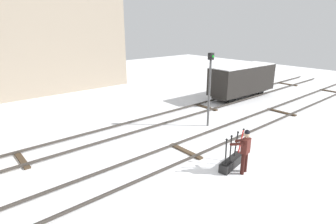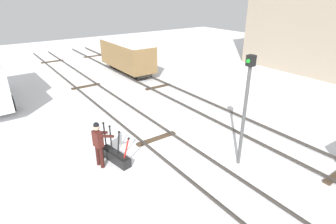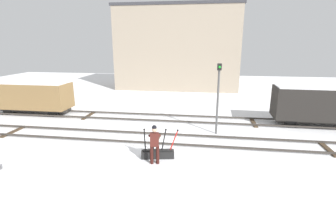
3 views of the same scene
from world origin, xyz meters
TOP-DOWN VIEW (x-y plane):
  - ground_plane at (0.00, 0.00)m, footprint 60.00×60.00m
  - track_main_line at (0.00, 0.00)m, footprint 44.00×1.94m
  - track_siding_near at (0.00, 3.98)m, footprint 44.00×1.94m
  - switch_lever_frame at (0.48, -2.18)m, footprint 1.74×0.62m
  - rail_worker at (0.45, -2.74)m, footprint 0.62×0.73m
  - signal_post at (3.30, 1.56)m, footprint 0.24×0.32m
  - apartment_building at (-0.77, 17.67)m, footprint 13.99×6.56m
  - freight_car_far_end at (9.99, 3.98)m, footprint 5.97×2.13m
  - freight_car_near_switch at (-10.23, 3.98)m, footprint 5.69×1.93m
  - perched_bird_roof_left at (-6.77, 20.32)m, footprint 0.26×0.26m

SIDE VIEW (x-z plane):
  - ground_plane at x=0.00m, z-range 0.00..0.00m
  - track_main_line at x=0.00m, z-range 0.02..0.20m
  - track_siding_near at x=0.00m, z-range 0.02..0.20m
  - switch_lever_frame at x=0.48m, z-range -0.48..0.98m
  - rail_worker at x=0.45m, z-range 0.12..1.92m
  - freight_car_near_switch at x=-10.23m, z-range 0.18..2.60m
  - freight_car_far_end at x=9.99m, z-range 0.18..2.74m
  - signal_post at x=3.30m, z-range 0.44..4.55m
  - apartment_building at x=-0.77m, z-range 0.01..9.30m
  - perched_bird_roof_left at x=-6.77m, z-range 9.29..9.42m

